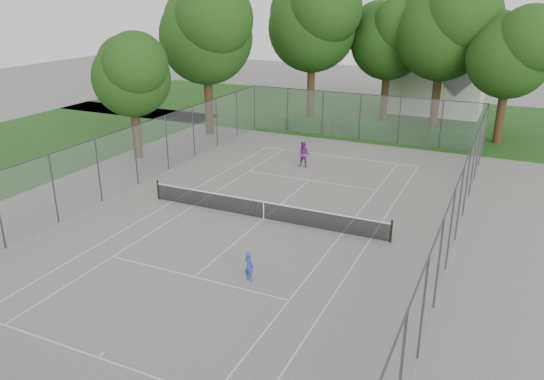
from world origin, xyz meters
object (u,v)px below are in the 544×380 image
at_px(girl_player, 249,266).
at_px(woman_player, 304,155).
at_px(tennis_net, 264,209).
at_px(house, 439,67).

height_order(girl_player, woman_player, woman_player).
distance_m(tennis_net, woman_player, 8.76).
xyz_separation_m(tennis_net, woman_player, (-1.28, 8.65, 0.34)).
relative_size(girl_player, woman_player, 0.73).
bearing_deg(woman_player, tennis_net, -80.18).
relative_size(tennis_net, house, 1.26).
bearing_deg(house, girl_player, -92.57).
bearing_deg(girl_player, tennis_net, -45.03).
bearing_deg(woman_player, girl_player, -75.37).
xyz_separation_m(girl_player, woman_player, (-3.37, 14.32, 0.23)).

